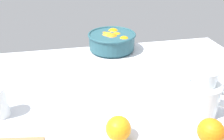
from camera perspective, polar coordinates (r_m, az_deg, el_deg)
The scene contains 6 objects.
ground_plane at distance 99.01cm, azimuth -0.78°, elevation -4.90°, with size 143.02×88.88×3.00cm, color silver.
fruit_bowl at distance 130.50cm, azimuth -0.03°, elevation 7.09°, with size 25.92×25.92×10.28cm.
juice_pitcher at distance 87.40cm, azimuth 20.38°, elevation -6.16°, with size 15.07×12.66×16.90cm.
juice_glass at distance 101.36cm, azimuth 21.91°, elevation -2.53°, with size 7.47×7.47×9.83cm.
loose_orange_0 at distance 77.50cm, azimuth 22.61°, elevation -13.45°, with size 7.82×7.82×7.82cm, color orange.
loose_orange_1 at distance 72.98cm, azimuth 1.54°, elevation -13.83°, with size 7.63×7.63×7.63cm, color orange.
Camera 1 is at (-15.03, -81.37, 52.86)cm, focal length 38.13 mm.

